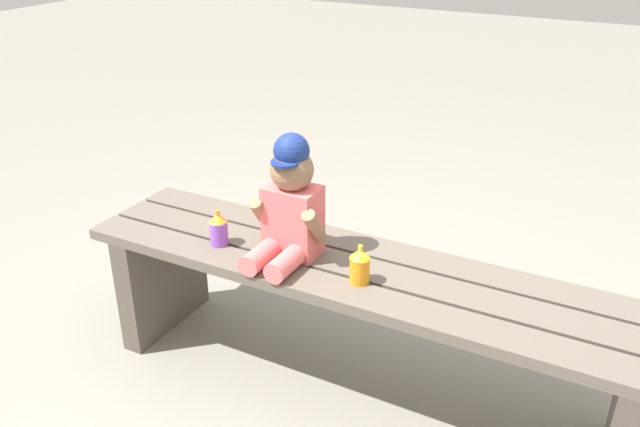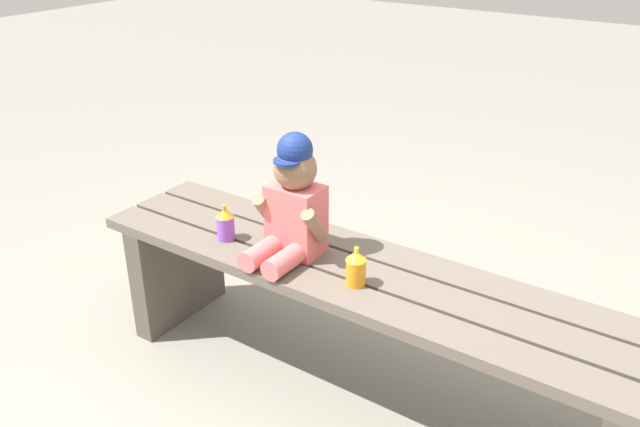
{
  "view_description": "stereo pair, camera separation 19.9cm",
  "coord_description": "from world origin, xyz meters",
  "px_view_note": "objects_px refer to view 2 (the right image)",
  "views": [
    {
      "loc": [
        0.72,
        -1.63,
        1.53
      ],
      "look_at": [
        -0.12,
        -0.05,
        0.66
      ],
      "focal_mm": 37.08,
      "sensor_mm": 36.0,
      "label": 1
    },
    {
      "loc": [
        0.89,
        -1.53,
        1.53
      ],
      "look_at": [
        -0.12,
        -0.05,
        0.66
      ],
      "focal_mm": 37.08,
      "sensor_mm": 36.0,
      "label": 2
    }
  ],
  "objects_px": {
    "park_bench": "(359,308)",
    "sippy_cup_right": "(356,267)",
    "sippy_cup_left": "(225,223)",
    "child_figure": "(292,203)"
  },
  "relations": [
    {
      "from": "sippy_cup_right",
      "to": "sippy_cup_left",
      "type": "bearing_deg",
      "value": 180.0
    },
    {
      "from": "park_bench",
      "to": "sippy_cup_right",
      "type": "distance_m",
      "value": 0.22
    },
    {
      "from": "park_bench",
      "to": "child_figure",
      "type": "relative_size",
      "value": 4.64
    },
    {
      "from": "park_bench",
      "to": "child_figure",
      "type": "distance_m",
      "value": 0.4
    },
    {
      "from": "sippy_cup_left",
      "to": "sippy_cup_right",
      "type": "xyz_separation_m",
      "value": [
        0.51,
        0.0,
        0.0
      ]
    },
    {
      "from": "child_figure",
      "to": "park_bench",
      "type": "bearing_deg",
      "value": 8.31
    },
    {
      "from": "park_bench",
      "to": "child_figure",
      "type": "bearing_deg",
      "value": -171.69
    },
    {
      "from": "park_bench",
      "to": "sippy_cup_left",
      "type": "relative_size",
      "value": 15.14
    },
    {
      "from": "sippy_cup_left",
      "to": "child_figure",
      "type": "bearing_deg",
      "value": 11.18
    },
    {
      "from": "park_bench",
      "to": "sippy_cup_right",
      "type": "bearing_deg",
      "value": -67.22
    }
  ]
}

